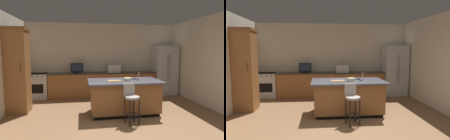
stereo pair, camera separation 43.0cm
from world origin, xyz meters
The scene contains 17 objects.
wall_back centered at (0.00, 4.08, 1.38)m, with size 6.29×0.12×2.77m, color beige.
wall_left centered at (-2.95, 2.04, 1.38)m, with size 0.12×4.48×2.77m, color beige.
wall_right centered at (2.95, 2.04, 1.38)m, with size 0.12×4.48×2.77m, color beige.
counter_back centered at (-0.05, 3.70, 0.45)m, with size 4.02×0.62×0.89m.
kitchen_island centered at (0.28, 1.60, 0.47)m, with size 1.96×1.11×0.92m.
refrigerator centered at (2.40, 3.65, 0.95)m, with size 0.87×0.75×1.91m.
range_oven centered at (-2.45, 3.70, 0.45)m, with size 0.77×0.63×0.91m.
cabinet_tower centered at (-2.61, 2.16, 1.22)m, with size 0.60×0.59×2.35m.
microwave centered at (0.35, 3.70, 1.04)m, with size 0.48×0.36×0.30m, color #B7BABF.
tv_monitor centered at (-1.03, 3.65, 1.07)m, with size 0.46×0.16×0.37m.
sink_faucet_back centered at (-0.11, 3.80, 1.01)m, with size 0.02×0.02×0.24m, color #B2B2B7.
sink_faucet_island centered at (0.69, 1.60, 1.03)m, with size 0.02×0.02×0.22m, color #B2B2B7.
bar_stool_center centered at (0.27, 0.84, 0.56)m, with size 0.35×0.37×0.94m.
fruit_bowl centered at (0.36, 1.53, 0.96)m, with size 0.21×0.21×0.08m, color beige.
cell_phone centered at (0.63, 1.61, 0.92)m, with size 0.07×0.15×0.01m, color black.
tv_remote centered at (0.60, 1.79, 0.93)m, with size 0.04×0.17×0.02m, color black.
cutting_board centered at (-0.01, 1.52, 0.92)m, with size 0.35×0.25×0.02m, color #A87F51.
Camera 1 is at (-0.87, -3.29, 1.72)m, focal length 29.90 mm.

